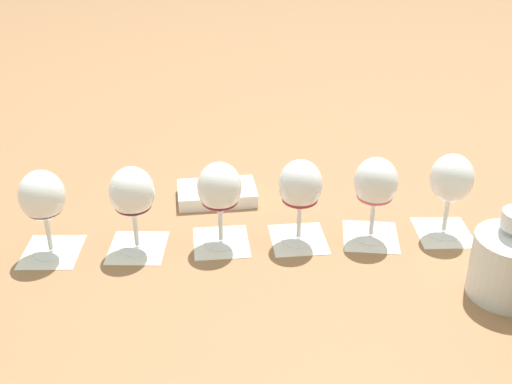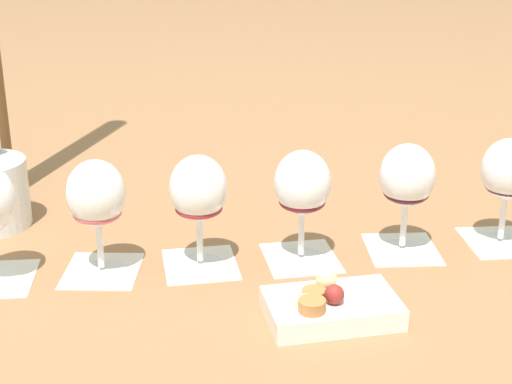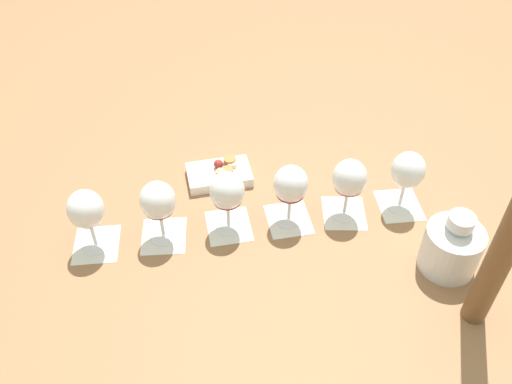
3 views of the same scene
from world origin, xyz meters
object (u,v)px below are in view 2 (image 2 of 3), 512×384
object	(u,v)px
wine_glass_2	(198,193)
wine_glass_3	(302,188)
wine_glass_1	(96,199)
snack_dish	(330,306)
wine_glass_5	(508,175)
wine_glass_4	(407,181)

from	to	relation	value
wine_glass_2	wine_glass_3	distance (m)	0.14
wine_glass_1	snack_dish	xyz separation A→B (m)	(0.31, -0.05, -0.09)
wine_glass_1	snack_dish	world-z (taller)	wine_glass_1
wine_glass_3	wine_glass_2	bearing A→B (deg)	-157.22
wine_glass_5	wine_glass_4	bearing A→B (deg)	-156.03
wine_glass_1	wine_glass_4	size ratio (longest dim) A/B	1.00
wine_glass_5	snack_dish	world-z (taller)	wine_glass_5
snack_dish	wine_glass_4	bearing A→B (deg)	72.60
wine_glass_4	wine_glass_1	bearing A→B (deg)	-156.22
wine_glass_4	snack_dish	world-z (taller)	wine_glass_4
wine_glass_5	snack_dish	size ratio (longest dim) A/B	0.85
wine_glass_3	snack_dish	xyz separation A→B (m)	(0.07, -0.15, -0.09)
wine_glass_1	wine_glass_5	world-z (taller)	same
wine_glass_5	wine_glass_3	bearing A→B (deg)	-155.19
wine_glass_2	snack_dish	distance (m)	0.23
wine_glass_4	snack_dish	xyz separation A→B (m)	(-0.07, -0.21, -0.09)
wine_glass_4	snack_dish	distance (m)	0.24
wine_glass_1	wine_glass_3	distance (m)	0.27
wine_glass_1	wine_glass_3	size ratio (longest dim) A/B	1.00
wine_glass_4	wine_glass_5	world-z (taller)	same
wine_glass_1	wine_glass_5	bearing A→B (deg)	23.83
wine_glass_2	wine_glass_3	size ratio (longest dim) A/B	1.00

